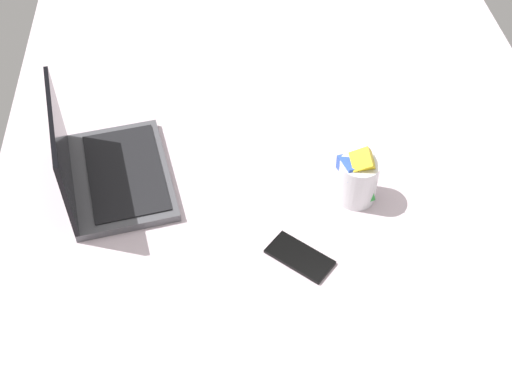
{
  "coord_description": "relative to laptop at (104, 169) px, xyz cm",
  "views": [
    {
      "loc": [
        -114.06,
        17.49,
        131.16
      ],
      "look_at": [
        -16.85,
        9.09,
        24.0
      ],
      "focal_mm": 46.39,
      "sensor_mm": 36.0,
      "label": 1
    }
  ],
  "objects": [
    {
      "name": "bed_mattress",
      "position": [
        5.17,
        -43.24,
        -13.41
      ],
      "size": [
        180.0,
        140.0,
        18.0
      ],
      "primitive_type": "cube",
      "color": "silver",
      "rests_on": "ground"
    },
    {
      "name": "laptop",
      "position": [
        0.0,
        0.0,
        0.0
      ],
      "size": [
        36.63,
        28.61,
        23.0
      ],
      "rotation": [
        0.0,
        0.0,
        0.18
      ],
      "color": "#4C4C51",
      "rests_on": "bed_mattress"
    },
    {
      "name": "cell_phone",
      "position": [
        -25.95,
        -42.22,
        -4.01
      ],
      "size": [
        14.4,
        14.97,
        0.8
      ],
      "primitive_type": "cube",
      "rotation": [
        0.0,
        0.0,
        5.55
      ],
      "color": "black",
      "rests_on": "bed_mattress"
    },
    {
      "name": "snack_cup",
      "position": [
        -9.72,
        -57.18,
        1.67
      ],
      "size": [
        9.0,
        9.33,
        14.93
      ],
      "color": "silver",
      "rests_on": "bed_mattress"
    }
  ]
}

